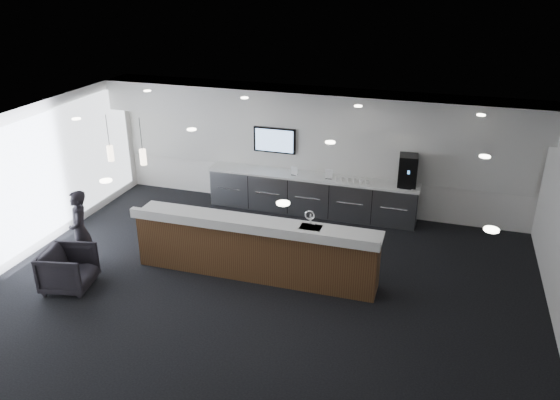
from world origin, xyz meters
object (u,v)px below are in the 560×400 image
(coffee_machine, at_px, (408,170))
(lounge_guest, at_px, (80,231))
(armchair, at_px, (68,269))
(service_counter, at_px, (255,248))

(coffee_machine, relative_size, lounge_guest, 0.44)
(armchair, xyz_separation_m, lounge_guest, (-0.19, 0.71, 0.42))
(coffee_machine, height_order, armchair, coffee_machine)
(lounge_guest, bearing_deg, coffee_machine, 89.61)
(armchair, bearing_deg, coffee_machine, -62.33)
(service_counter, xyz_separation_m, lounge_guest, (-3.31, -0.76, 0.24))
(armchair, distance_m, lounge_guest, 0.85)
(service_counter, height_order, armchair, service_counter)
(coffee_machine, bearing_deg, armchair, -145.11)
(service_counter, xyz_separation_m, armchair, (-3.12, -1.47, -0.18))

